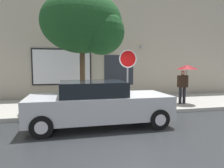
{
  "coord_description": "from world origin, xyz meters",
  "views": [
    {
      "loc": [
        -1.54,
        -6.4,
        1.98
      ],
      "look_at": [
        0.31,
        1.8,
        1.2
      ],
      "focal_mm": 32.03,
      "sensor_mm": 36.0,
      "label": 1
    }
  ],
  "objects": [
    {
      "name": "parked_car",
      "position": [
        -0.55,
        0.03,
        0.73
      ],
      "size": [
        4.57,
        1.9,
        1.47
      ],
      "color": "#B7BABF",
      "rests_on": "ground"
    },
    {
      "name": "stop_sign",
      "position": [
        0.95,
        1.63,
        1.91
      ],
      "size": [
        0.76,
        0.1,
        2.49
      ],
      "color": "gray",
      "rests_on": "sidewalk"
    },
    {
      "name": "street_tree",
      "position": [
        -0.72,
        2.3,
        3.71
      ],
      "size": [
        3.47,
        2.95,
        4.96
      ],
      "color": "#4C3823",
      "rests_on": "sidewalk"
    },
    {
      "name": "sidewalk",
      "position": [
        0.0,
        3.0,
        0.07
      ],
      "size": [
        20.0,
        4.0,
        0.15
      ],
      "primitive_type": "cube",
      "color": "#A3A099",
      "rests_on": "ground"
    },
    {
      "name": "ground_plane",
      "position": [
        0.0,
        0.0,
        0.0
      ],
      "size": [
        60.0,
        60.0,
        0.0
      ],
      "primitive_type": "plane",
      "color": "#282B2D"
    },
    {
      "name": "building_facade",
      "position": [
        -0.01,
        5.5,
        3.48
      ],
      "size": [
        20.0,
        0.67,
        7.0
      ],
      "color": "#B2A893",
      "rests_on": "ground"
    },
    {
      "name": "pedestrian_with_umbrella",
      "position": [
        4.0,
        2.13,
        1.66
      ],
      "size": [
        1.05,
        1.05,
        1.87
      ],
      "color": "black",
      "rests_on": "sidewalk"
    }
  ]
}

